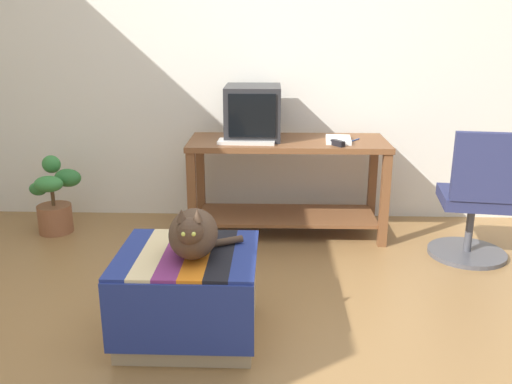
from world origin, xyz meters
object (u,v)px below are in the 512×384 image
(stapler, at_px, (338,143))
(ottoman_with_blanket, at_px, (189,294))
(book, at_px, (338,140))
(tv_monitor, at_px, (253,113))
(office_chair, at_px, (475,204))
(keyboard, at_px, (246,142))
(cat, at_px, (193,233))
(desk, at_px, (287,171))
(potted_plant, at_px, (55,201))

(stapler, bearing_deg, ottoman_with_blanket, -160.40)
(book, xyz_separation_m, ottoman_with_blanket, (-0.88, -1.41, -0.50))
(tv_monitor, distance_m, office_chair, 1.65)
(book, bearing_deg, ottoman_with_blanket, -117.38)
(tv_monitor, distance_m, keyboard, 0.27)
(cat, bearing_deg, book, 57.58)
(desk, height_order, cat, cat)
(desk, height_order, ottoman_with_blanket, desk)
(cat, bearing_deg, ottoman_with_blanket, 132.26)
(keyboard, xyz_separation_m, ottoman_with_blanket, (-0.22, -1.32, -0.50))
(ottoman_with_blanket, height_order, stapler, stapler)
(potted_plant, xyz_separation_m, office_chair, (2.97, -0.38, 0.14))
(keyboard, xyz_separation_m, office_chair, (1.52, -0.31, -0.34))
(cat, height_order, potted_plant, cat)
(book, distance_m, ottoman_with_blanket, 1.74)
(book, height_order, cat, book)
(ottoman_with_blanket, bearing_deg, book, 58.18)
(desk, xyz_separation_m, potted_plant, (-1.75, -0.06, -0.24))
(ottoman_with_blanket, relative_size, stapler, 6.19)
(desk, relative_size, potted_plant, 2.51)
(desk, height_order, office_chair, office_chair)
(keyboard, xyz_separation_m, stapler, (0.63, -0.06, 0.01))
(office_chair, height_order, stapler, office_chair)
(tv_monitor, relative_size, potted_plant, 0.80)
(book, relative_size, cat, 0.70)
(cat, distance_m, potted_plant, 1.95)
(office_chair, xyz_separation_m, stapler, (-0.89, 0.24, 0.35))
(ottoman_with_blanket, distance_m, potted_plant, 1.86)
(tv_monitor, xyz_separation_m, ottoman_with_blanket, (-0.26, -1.52, -0.68))
(desk, height_order, book, book)
(keyboard, distance_m, stapler, 0.64)
(desk, distance_m, ottoman_with_blanket, 1.56)
(ottoman_with_blanket, bearing_deg, office_chair, 30.18)
(office_chair, bearing_deg, tv_monitor, -11.21)
(book, distance_m, potted_plant, 2.16)
(keyboard, height_order, potted_plant, keyboard)
(desk, xyz_separation_m, office_chair, (1.23, -0.44, -0.10))
(book, distance_m, cat, 1.68)
(cat, bearing_deg, stapler, 55.39)
(tv_monitor, xyz_separation_m, keyboard, (-0.04, -0.20, -0.17))
(book, height_order, ottoman_with_blanket, book)
(keyboard, bearing_deg, potted_plant, 179.33)
(ottoman_with_blanket, relative_size, office_chair, 0.76)
(keyboard, distance_m, potted_plant, 1.53)
(desk, distance_m, book, 0.44)
(tv_monitor, height_order, keyboard, tv_monitor)
(desk, xyz_separation_m, ottoman_with_blanket, (-0.52, -1.45, -0.26))
(book, bearing_deg, cat, -115.40)
(office_chair, bearing_deg, cat, 39.48)
(desk, distance_m, tv_monitor, 0.49)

